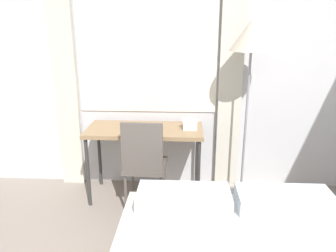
# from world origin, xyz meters

# --- Properties ---
(wall_back_with_window) EXTENTS (4.98, 0.13, 2.70)m
(wall_back_with_window) POSITION_xyz_m (-0.06, 3.25, 1.35)
(wall_back_with_window) COLOR silver
(wall_back_with_window) RESTS_ON ground_plane
(desk) EXTENTS (1.17, 0.54, 0.76)m
(desk) POSITION_xyz_m (-0.45, 2.90, 0.69)
(desk) COLOR #937551
(desk) RESTS_ON ground_plane
(desk_chair) EXTENTS (0.41, 0.41, 0.92)m
(desk_chair) POSITION_xyz_m (-0.43, 2.64, 0.51)
(desk_chair) COLOR #59514C
(desk_chair) RESTS_ON ground_plane
(standing_lamp) EXTENTS (0.41, 0.41, 1.82)m
(standing_lamp) POSITION_xyz_m (0.56, 2.90, 1.57)
(standing_lamp) COLOR #4C4C51
(standing_lamp) RESTS_ON ground_plane
(telephone) EXTENTS (0.16, 0.14, 0.10)m
(telephone) POSITION_xyz_m (0.01, 2.91, 0.80)
(telephone) COLOR white
(telephone) RESTS_ON desk
(book) EXTENTS (0.29, 0.21, 0.02)m
(book) POSITION_xyz_m (-0.53, 2.92, 0.77)
(book) COLOR maroon
(book) RESTS_ON desk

